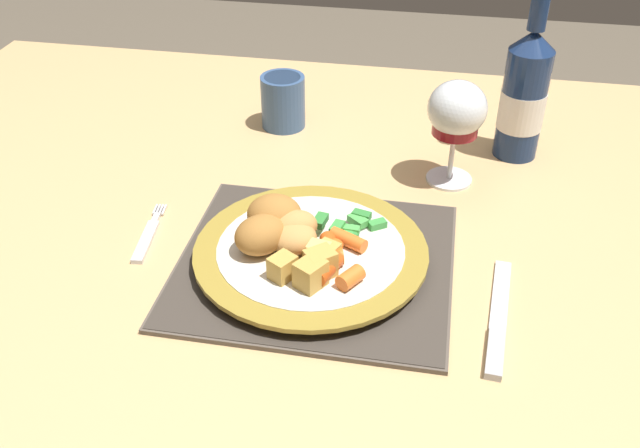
{
  "coord_description": "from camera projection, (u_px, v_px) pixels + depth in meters",
  "views": [
    {
      "loc": [
        0.17,
        -0.78,
        1.27
      ],
      "look_at": [
        0.05,
        -0.1,
        0.78
      ],
      "focal_mm": 40.0,
      "sensor_mm": 36.0,
      "label": 1
    }
  ],
  "objects": [
    {
      "name": "breaded_croquettes",
      "position": [
        278.0,
        227.0,
        0.83
      ],
      "size": [
        0.11,
        0.11,
        0.05
      ],
      "color": "tan",
      "rests_on": "dinner_plate"
    },
    {
      "name": "green_beans_pile",
      "position": [
        348.0,
        227.0,
        0.85
      ],
      "size": [
        0.09,
        0.09,
        0.02
      ],
      "color": "#338438",
      "rests_on": "dinner_plate"
    },
    {
      "name": "drinking_cup",
      "position": [
        283.0,
        100.0,
        1.11
      ],
      "size": [
        0.07,
        0.07,
        0.08
      ],
      "color": "#385684",
      "rests_on": "dining_table"
    },
    {
      "name": "glazed_carrots",
      "position": [
        333.0,
        258.0,
        0.8
      ],
      "size": [
        0.08,
        0.11,
        0.02
      ],
      "color": "orange",
      "rests_on": "dinner_plate"
    },
    {
      "name": "table_knife",
      "position": [
        498.0,
        326.0,
        0.76
      ],
      "size": [
        0.03,
        0.19,
        0.01
      ],
      "color": "silver",
      "rests_on": "dining_table"
    },
    {
      "name": "placemat",
      "position": [
        315.0,
        264.0,
        0.84
      ],
      "size": [
        0.32,
        0.3,
        0.01
      ],
      "color": "brown",
      "rests_on": "dining_table"
    },
    {
      "name": "bottle",
      "position": [
        524.0,
        94.0,
        1.01
      ],
      "size": [
        0.06,
        0.06,
        0.27
      ],
      "color": "navy",
      "rests_on": "dining_table"
    },
    {
      "name": "fork",
      "position": [
        148.0,
        237.0,
        0.89
      ],
      "size": [
        0.03,
        0.12,
        0.01
      ],
      "color": "silver",
      "rests_on": "dining_table"
    },
    {
      "name": "dinner_plate",
      "position": [
        311.0,
        254.0,
        0.84
      ],
      "size": [
        0.28,
        0.28,
        0.02
      ],
      "color": "silver",
      "rests_on": "placemat"
    },
    {
      "name": "wine_glass",
      "position": [
        457.0,
        113.0,
        0.94
      ],
      "size": [
        0.08,
        0.08,
        0.15
      ],
      "color": "silver",
      "rests_on": "dining_table"
    },
    {
      "name": "roast_potatoes",
      "position": [
        311.0,
        264.0,
        0.78
      ],
      "size": [
        0.08,
        0.08,
        0.03
      ],
      "color": "gold",
      "rests_on": "dinner_plate"
    },
    {
      "name": "dining_table",
      "position": [
        299.0,
        253.0,
        1.0
      ],
      "size": [
        1.38,
        0.96,
        0.74
      ],
      "color": "tan",
      "rests_on": "ground"
    }
  ]
}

